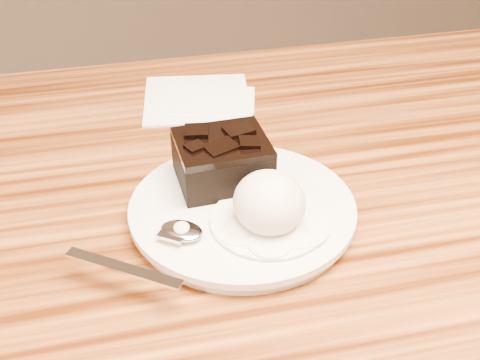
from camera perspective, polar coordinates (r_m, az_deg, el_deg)
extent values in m
cylinder|color=white|center=(0.61, 0.21, -2.91)|extent=(0.22, 0.22, 0.02)
cube|color=black|center=(0.63, -1.60, 1.53)|extent=(0.09, 0.08, 0.04)
ellipsoid|color=white|center=(0.57, 2.66, -2.03)|extent=(0.07, 0.07, 0.06)
cylinder|color=white|center=(0.58, 2.60, -3.76)|extent=(0.11, 0.11, 0.00)
cube|color=white|center=(0.83, -3.91, 7.37)|extent=(0.15, 0.15, 0.01)
cube|color=black|center=(0.56, -0.44, -5.50)|extent=(0.01, 0.01, 0.00)
cube|color=black|center=(0.58, 3.03, -4.40)|extent=(0.01, 0.01, 0.00)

